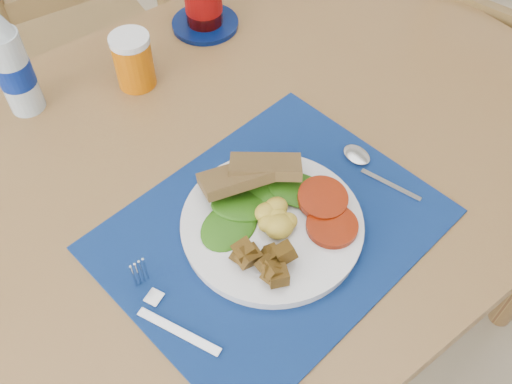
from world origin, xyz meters
The scene contains 10 objects.
table centered at (0.00, 0.20, 0.67)m, with size 1.40×0.90×0.75m.
chair_far centered at (0.07, 0.93, 0.59)m, with size 0.48×0.46×1.18m.
chair_end centered at (0.84, 0.17, 0.59)m, with size 0.51×0.52×1.17m.
placemat centered at (-0.01, 0.04, 0.75)m, with size 0.49×0.38×0.00m, color #040931.
breakfast_plate centered at (-0.02, 0.03, 0.77)m, with size 0.27×0.27×0.07m.
fork centered at (-0.22, 0.02, 0.76)m, with size 0.06×0.18×0.00m.
spoon centered at (0.19, 0.04, 0.76)m, with size 0.04×0.16×0.00m.
water_bottle centered at (-0.20, 0.52, 0.84)m, with size 0.06×0.06×0.21m.
juice_glass centered at (-0.01, 0.46, 0.80)m, with size 0.07×0.07×0.10m, color #BC5905.
jam_on_saucer centered at (0.20, 0.53, 0.81)m, with size 0.14×0.14×0.13m.
Camera 1 is at (-0.33, -0.34, 1.48)m, focal length 40.00 mm.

